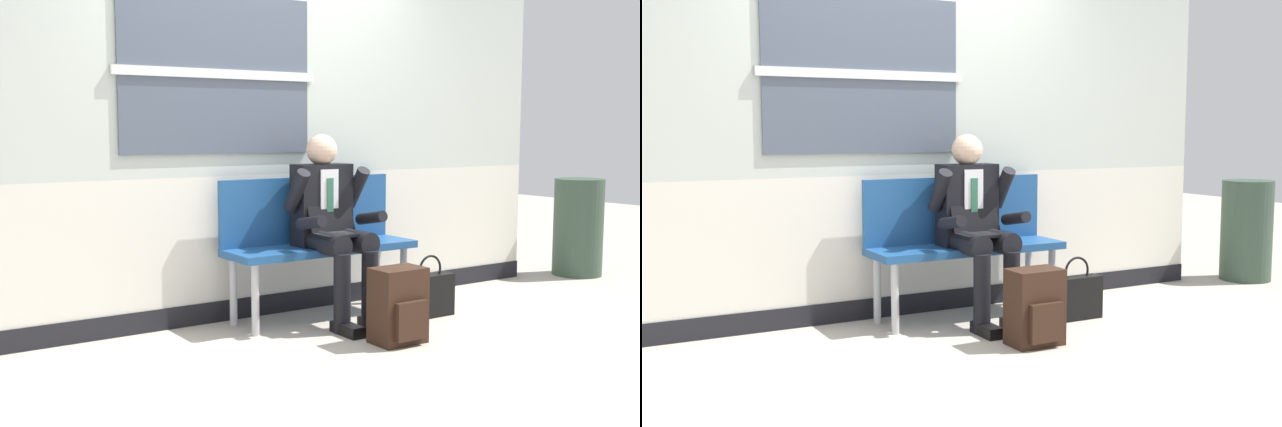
% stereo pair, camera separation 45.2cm
% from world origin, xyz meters
% --- Properties ---
extents(ground_plane, '(18.00, 18.00, 0.00)m').
position_xyz_m(ground_plane, '(0.00, 0.00, 0.00)').
color(ground_plane, '#B2A899').
extents(station_wall, '(5.08, 0.17, 2.85)m').
position_xyz_m(station_wall, '(-0.01, 0.77, 1.42)').
color(station_wall, beige).
rests_on(station_wall, ground).
extents(bench_with_person, '(1.36, 0.42, 0.96)m').
position_xyz_m(bench_with_person, '(0.29, 0.50, 0.57)').
color(bench_with_person, navy).
rests_on(bench_with_person, ground).
extents(person_seated, '(0.57, 0.70, 1.26)m').
position_xyz_m(person_seated, '(0.29, 0.29, 0.68)').
color(person_seated, black).
rests_on(person_seated, ground).
extents(backpack, '(0.32, 0.25, 0.46)m').
position_xyz_m(backpack, '(0.33, -0.36, 0.23)').
color(backpack, '#331E14').
rests_on(backpack, ground).
extents(handbag, '(0.37, 0.11, 0.43)m').
position_xyz_m(handbag, '(0.93, 0.03, 0.16)').
color(handbag, black).
rests_on(handbag, ground).
extents(trash_bin, '(0.43, 0.43, 0.85)m').
position_xyz_m(trash_bin, '(3.05, 0.47, 0.43)').
color(trash_bin, '#334738').
rests_on(trash_bin, ground).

